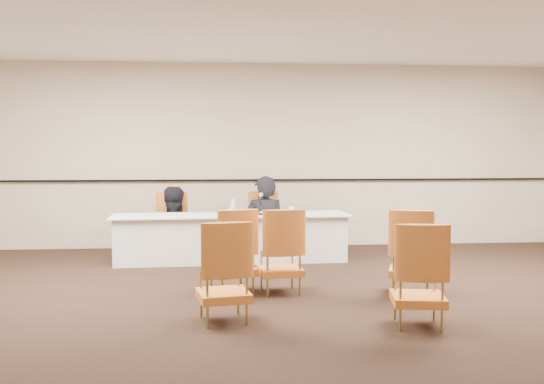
% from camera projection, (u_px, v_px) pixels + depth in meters
% --- Properties ---
extents(floor, '(10.00, 10.00, 0.00)m').
position_uv_depth(floor, '(299.00, 309.00, 6.08)').
color(floor, black).
rests_on(floor, ground).
extents(ceiling, '(10.00, 10.00, 0.00)m').
position_uv_depth(ceiling, '(300.00, 5.00, 5.87)').
color(ceiling, white).
rests_on(ceiling, ground).
extents(wall_back, '(10.00, 0.04, 3.00)m').
position_uv_depth(wall_back, '(267.00, 156.00, 9.94)').
color(wall_back, '#C2AE98').
rests_on(wall_back, ground).
extents(wall_rail, '(9.80, 0.04, 0.03)m').
position_uv_depth(wall_rail, '(267.00, 180.00, 9.93)').
color(wall_rail, black).
rests_on(wall_rail, wall_back).
extents(panel_table, '(3.40, 0.91, 0.67)m').
position_uv_depth(panel_table, '(231.00, 238.00, 8.67)').
color(panel_table, silver).
rests_on(panel_table, ground).
extents(panelist_main, '(0.66, 0.45, 1.77)m').
position_uv_depth(panelist_main, '(265.00, 234.00, 9.25)').
color(panelist_main, black).
rests_on(panelist_main, ground).
extents(panelist_main_chair, '(0.52, 0.52, 0.95)m').
position_uv_depth(panelist_main_chair, '(265.00, 223.00, 9.24)').
color(panelist_main_chair, '#C67423').
rests_on(panelist_main_chair, ground).
extents(panelist_second, '(0.91, 0.78, 1.63)m').
position_uv_depth(panelist_second, '(172.00, 241.00, 9.08)').
color(panelist_second, black).
rests_on(panelist_second, ground).
extents(panelist_second_chair, '(0.52, 0.52, 0.95)m').
position_uv_depth(panelist_second_chair, '(171.00, 225.00, 9.06)').
color(panelist_second_chair, '#C67423').
rests_on(panelist_second_chair, ground).
extents(papers, '(0.36, 0.33, 0.00)m').
position_uv_depth(papers, '(259.00, 214.00, 8.61)').
color(papers, white).
rests_on(papers, panel_table).
extents(microphone, '(0.16, 0.24, 0.31)m').
position_uv_depth(microphone, '(259.00, 204.00, 8.54)').
color(microphone, black).
rests_on(microphone, panel_table).
extents(water_bottle, '(0.08, 0.08, 0.23)m').
position_uv_depth(water_bottle, '(233.00, 207.00, 8.62)').
color(water_bottle, teal).
rests_on(water_bottle, panel_table).
extents(drinking_glass, '(0.08, 0.08, 0.10)m').
position_uv_depth(drinking_glass, '(231.00, 211.00, 8.57)').
color(drinking_glass, silver).
rests_on(drinking_glass, panel_table).
extents(coffee_cup, '(0.09, 0.09, 0.11)m').
position_uv_depth(coffee_cup, '(291.00, 211.00, 8.59)').
color(coffee_cup, white).
rests_on(coffee_cup, panel_table).
extents(aud_chair_front_left, '(0.64, 0.64, 0.95)m').
position_uv_depth(aud_chair_front_left, '(232.00, 251.00, 6.73)').
color(aud_chair_front_left, '#C67423').
rests_on(aud_chair_front_left, ground).
extents(aud_chair_front_mid, '(0.55, 0.55, 0.95)m').
position_uv_depth(aud_chair_front_mid, '(280.00, 251.00, 6.74)').
color(aud_chair_front_mid, '#C67423').
rests_on(aud_chair_front_mid, ground).
extents(aud_chair_front_right, '(0.63, 0.63, 0.95)m').
position_uv_depth(aud_chair_front_right, '(411.00, 251.00, 6.68)').
color(aud_chair_front_right, '#C67423').
rests_on(aud_chair_front_right, ground).
extents(aud_chair_back_left, '(0.58, 0.58, 0.95)m').
position_uv_depth(aud_chair_back_left, '(223.00, 271.00, 5.60)').
color(aud_chair_back_left, '#C67423').
rests_on(aud_chair_back_left, ground).
extents(aud_chair_back_right, '(0.58, 0.58, 0.95)m').
position_uv_depth(aud_chair_back_right, '(418.00, 274.00, 5.46)').
color(aud_chair_back_right, '#C67423').
rests_on(aud_chair_back_right, ground).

